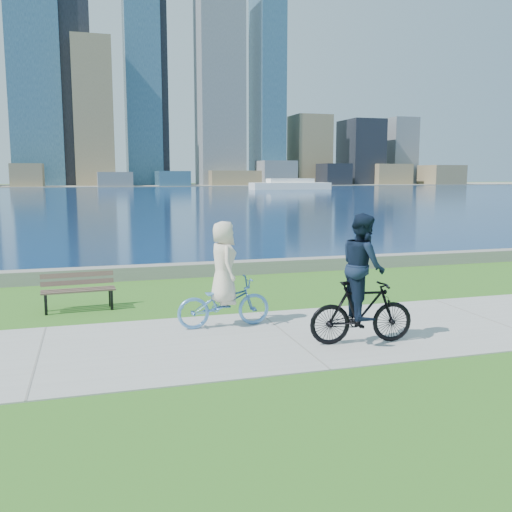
% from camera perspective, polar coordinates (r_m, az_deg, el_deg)
% --- Properties ---
extents(ground, '(320.00, 320.00, 0.00)m').
position_cam_1_polar(ground, '(9.79, 3.27, -8.09)').
color(ground, '#2B631A').
rests_on(ground, ground).
extents(concrete_path, '(80.00, 3.50, 0.02)m').
position_cam_1_polar(concrete_path, '(9.78, 3.27, -8.03)').
color(concrete_path, '#9F9F9A').
rests_on(concrete_path, ground).
extents(seawall, '(90.00, 0.50, 0.35)m').
position_cam_1_polar(seawall, '(15.59, -4.38, -1.30)').
color(seawall, slate).
rests_on(seawall, ground).
extents(bay_water, '(320.00, 131.00, 0.01)m').
position_cam_1_polar(bay_water, '(80.95, -14.16, 6.03)').
color(bay_water, '#0B244A').
rests_on(bay_water, ground).
extents(far_shore, '(320.00, 30.00, 0.12)m').
position_cam_1_polar(far_shore, '(138.90, -15.13, 6.83)').
color(far_shore, gray).
rests_on(far_shore, ground).
extents(city_skyline, '(177.84, 22.12, 76.00)m').
position_cam_1_polar(city_skyline, '(139.25, -16.16, 16.18)').
color(city_skyline, navy).
rests_on(city_skyline, ground).
extents(ferry_far, '(14.10, 4.03, 1.91)m').
position_cam_1_polar(ferry_far, '(101.63, 3.43, 7.11)').
color(ferry_far, white).
rests_on(ferry_far, ground).
extents(park_bench, '(1.47, 0.59, 0.75)m').
position_cam_1_polar(park_bench, '(12.12, -17.36, -3.05)').
color(park_bench, black).
rests_on(park_bench, ground).
extents(cyclist_woman, '(0.63, 1.70, 1.90)m').
position_cam_1_polar(cyclist_woman, '(10.20, -3.26, -3.21)').
color(cyclist_woman, '#5590D0').
rests_on(cyclist_woman, ground).
extents(cyclist_man, '(0.72, 1.75, 2.11)m').
position_cam_1_polar(cyclist_man, '(9.30, 10.57, -3.29)').
color(cyclist_man, black).
rests_on(cyclist_man, ground).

